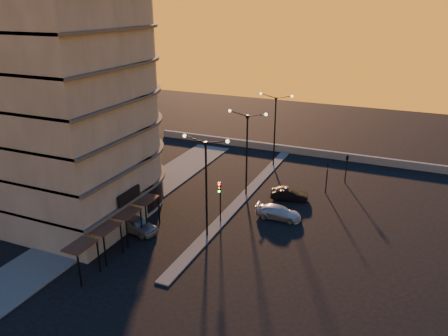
% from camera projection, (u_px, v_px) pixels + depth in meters
% --- Properties ---
extents(ground, '(120.00, 120.00, 0.00)m').
position_uv_depth(ground, '(207.00, 236.00, 39.90)').
color(ground, black).
rests_on(ground, ground).
extents(sidewalk_west, '(5.00, 40.00, 0.12)m').
position_uv_depth(sidewalk_west, '(136.00, 199.00, 47.22)').
color(sidewalk_west, '#52524F').
rests_on(sidewalk_west, ground).
extents(median, '(1.20, 36.00, 0.12)m').
position_uv_depth(median, '(246.00, 194.00, 48.44)').
color(median, '#52524F').
rests_on(median, ground).
extents(parapet, '(44.00, 0.50, 1.00)m').
position_uv_depth(parapet, '(300.00, 151.00, 61.24)').
color(parapet, slate).
rests_on(parapet, ground).
extents(building, '(14.35, 17.08, 25.00)m').
position_uv_depth(building, '(71.00, 95.00, 40.90)').
color(building, '#69655C').
rests_on(building, ground).
extents(streetlamp_near, '(4.32, 0.32, 9.51)m').
position_uv_depth(streetlamp_near, '(206.00, 180.00, 37.90)').
color(streetlamp_near, black).
rests_on(streetlamp_near, ground).
extents(streetlamp_mid, '(4.32, 0.32, 9.51)m').
position_uv_depth(streetlamp_mid, '(247.00, 147.00, 46.47)').
color(streetlamp_mid, black).
rests_on(streetlamp_mid, ground).
extents(streetlamp_far, '(4.32, 0.32, 9.51)m').
position_uv_depth(streetlamp_far, '(275.00, 124.00, 55.03)').
color(streetlamp_far, black).
rests_on(streetlamp_far, ground).
extents(traffic_light_main, '(0.28, 0.44, 4.25)m').
position_uv_depth(traffic_light_main, '(220.00, 196.00, 41.33)').
color(traffic_light_main, black).
rests_on(traffic_light_main, ground).
extents(signal_east_a, '(0.13, 0.16, 3.60)m').
position_uv_depth(signal_east_a, '(327.00, 177.00, 48.22)').
color(signal_east_a, black).
rests_on(signal_east_a, ground).
extents(signal_east_b, '(0.42, 1.99, 3.60)m').
position_uv_depth(signal_east_b, '(347.00, 158.00, 50.66)').
color(signal_east_b, black).
rests_on(signal_east_b, ground).
extents(car_hatchback, '(4.70, 2.47, 1.52)m').
position_uv_depth(car_hatchback, '(135.00, 224.00, 40.50)').
color(car_hatchback, gray).
rests_on(car_hatchback, ground).
extents(car_sedan, '(4.16, 2.16, 1.31)m').
position_uv_depth(car_sedan, '(289.00, 194.00, 47.04)').
color(car_sedan, black).
rests_on(car_sedan, ground).
extents(car_wagon, '(4.53, 1.95, 1.30)m').
position_uv_depth(car_wagon, '(278.00, 212.00, 43.00)').
color(car_wagon, '#BABDC2').
rests_on(car_wagon, ground).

